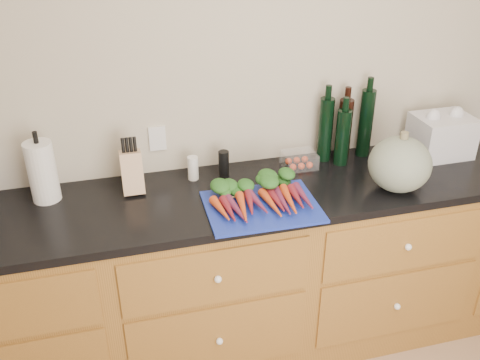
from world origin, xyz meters
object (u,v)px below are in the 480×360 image
object	(u,v)px
knife_block	(132,172)
tomato_box	(299,160)
cutting_board	(262,207)
paper_towel	(42,172)
squash	(400,164)
carrots	(259,196)

from	to	relation	value
knife_block	tomato_box	xyz separation A→B (m)	(0.82, 0.03, -0.06)
cutting_board	knife_block	world-z (taller)	knife_block
paper_towel	tomato_box	bearing A→B (deg)	0.47
squash	knife_block	distance (m)	1.22
cutting_board	squash	size ratio (longest dim) A/B	1.72
squash	tomato_box	world-z (taller)	squash
carrots	knife_block	xyz separation A→B (m)	(-0.53, 0.26, 0.06)
carrots	paper_towel	bearing A→B (deg)	162.92
paper_towel	tomato_box	world-z (taller)	paper_towel
tomato_box	cutting_board	bearing A→B (deg)	-131.80
cutting_board	carrots	bearing A→B (deg)	90.00
paper_towel	tomato_box	xyz separation A→B (m)	(1.21, 0.01, -0.10)
cutting_board	paper_towel	distance (m)	0.98
cutting_board	carrots	xyz separation A→B (m)	(0.00, 0.04, 0.03)
paper_towel	carrots	bearing A→B (deg)	-17.08
cutting_board	squash	xyz separation A→B (m)	(0.66, 0.00, 0.12)
carrots	cutting_board	bearing A→B (deg)	-90.00
squash	cutting_board	bearing A→B (deg)	-179.69
squash	knife_block	bearing A→B (deg)	165.96
cutting_board	tomato_box	world-z (taller)	tomato_box
cutting_board	knife_block	size ratio (longest dim) A/B	2.54
squash	paper_towel	size ratio (longest dim) A/B	1.02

